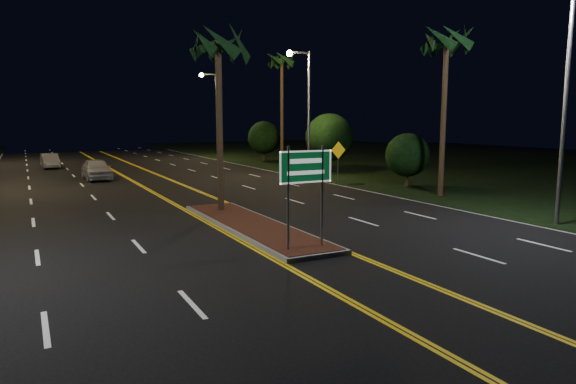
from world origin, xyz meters
TOP-DOWN VIEW (x-y plane):
  - ground at (0.00, 0.00)m, footprint 120.00×120.00m
  - grass_right at (30.00, 25.00)m, footprint 40.00×110.00m
  - median_island at (0.00, 7.00)m, footprint 2.25×10.25m
  - highway_sign at (0.00, 2.80)m, footprint 1.80×0.08m
  - streetlight_right_near at (10.61, 2.00)m, footprint 1.91×0.44m
  - streetlight_right_mid at (10.61, 22.00)m, footprint 1.91×0.44m
  - streetlight_right_far at (10.61, 42.00)m, footprint 1.91×0.44m
  - palm_median at (0.00, 10.50)m, footprint 2.40×2.40m
  - palm_right_near at (12.50, 10.00)m, footprint 2.40×2.40m
  - palm_right_far at (12.80, 30.00)m, footprint 2.40×2.40m
  - shrub_near at (13.50, 14.00)m, footprint 2.70×2.70m
  - shrub_mid at (14.00, 24.00)m, footprint 3.78×3.78m
  - shrub_far at (13.80, 36.00)m, footprint 3.24×3.24m
  - car_near at (-3.25, 26.67)m, footprint 2.27×5.13m
  - car_far at (-5.71, 37.51)m, footprint 2.04×4.39m
  - warning_sign at (10.80, 17.69)m, footprint 1.13×0.11m

SIDE VIEW (x-z plane):
  - ground at x=0.00m, z-range 0.00..0.00m
  - grass_right at x=30.00m, z-range 0.00..0.01m
  - median_island at x=0.00m, z-range 0.00..0.17m
  - car_far at x=-5.71m, z-range 0.00..1.44m
  - car_near at x=-3.25m, z-range 0.00..1.70m
  - warning_sign at x=10.80m, z-range 0.42..3.12m
  - shrub_near at x=13.50m, z-range 0.30..3.60m
  - shrub_far at x=13.80m, z-range 0.36..4.32m
  - highway_sign at x=0.00m, z-range 0.80..4.00m
  - shrub_mid at x=14.00m, z-range 0.42..5.04m
  - streetlight_right_near at x=10.61m, z-range 1.16..10.16m
  - streetlight_right_mid at x=10.61m, z-range 1.16..10.16m
  - streetlight_right_far at x=10.61m, z-range 1.16..10.16m
  - palm_median at x=0.00m, z-range 3.13..11.43m
  - palm_right_near at x=12.50m, z-range 3.56..12.86m
  - palm_right_far at x=12.80m, z-range 3.99..14.29m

